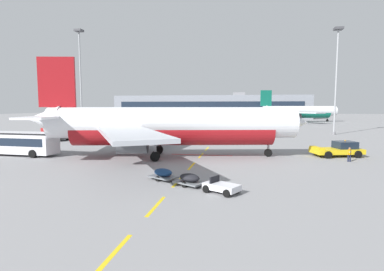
% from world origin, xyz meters
% --- Properties ---
extents(ground, '(400.00, 400.00, 0.00)m').
position_xyz_m(ground, '(40.00, 40.00, 0.00)').
color(ground, gray).
extents(apron_paint_markings, '(8.00, 96.25, 0.01)m').
position_xyz_m(apron_paint_markings, '(18.00, 37.88, 0.00)').
color(apron_paint_markings, yellow).
rests_on(apron_paint_markings, ground).
extents(airliner_foreground, '(34.65, 33.95, 12.20)m').
position_xyz_m(airliner_foreground, '(14.20, 19.67, 3.95)').
color(airliner_foreground, white).
rests_on(airliner_foreground, ground).
extents(pushback_tug, '(6.53, 4.36, 2.08)m').
position_xyz_m(pushback_tug, '(35.19, 23.93, 0.90)').
color(pushback_tug, yellow).
rests_on(pushback_tug, ground).
extents(airliner_mid_left, '(34.27, 33.06, 12.30)m').
position_xyz_m(airliner_mid_left, '(44.14, 109.21, 3.98)').
color(airliner_mid_left, white).
rests_on(airliner_mid_left, ground).
extents(apron_shuttle_bus, '(12.15, 3.48, 3.00)m').
position_xyz_m(apron_shuttle_bus, '(-6.09, 17.82, 1.75)').
color(apron_shuttle_bus, silver).
rests_on(apron_shuttle_bus, ground).
extents(catering_truck, '(7.23, 5.69, 3.14)m').
position_xyz_m(catering_truck, '(-11.25, 34.56, 1.65)').
color(catering_truck, black).
rests_on(catering_truck, ground).
extents(baggage_train, '(8.16, 5.60, 1.14)m').
position_xyz_m(baggage_train, '(19.25, 6.67, 0.52)').
color(baggage_train, silver).
rests_on(baggage_train, ground).
extents(ground_crew_worker, '(0.48, 0.53, 1.64)m').
position_xyz_m(ground_crew_worker, '(35.32, 20.18, 0.93)').
color(ground_crew_worker, '#191E38').
rests_on(ground_crew_worker, ground).
extents(apron_light_mast_near, '(1.80, 1.80, 24.87)m').
position_xyz_m(apron_light_mast_near, '(-16.78, 53.73, 15.47)').
color(apron_light_mast_near, slate).
rests_on(apron_light_mast_near, ground).
extents(apron_light_mast_far, '(1.80, 1.80, 23.11)m').
position_xyz_m(apron_light_mast_far, '(42.95, 54.94, 14.50)').
color(apron_light_mast_far, slate).
rests_on(apron_light_mast_far, ground).
extents(terminal_satellite, '(98.68, 19.52, 13.13)m').
position_xyz_m(terminal_satellite, '(5.55, 143.16, 5.78)').
color(terminal_satellite, gray).
rests_on(terminal_satellite, ground).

